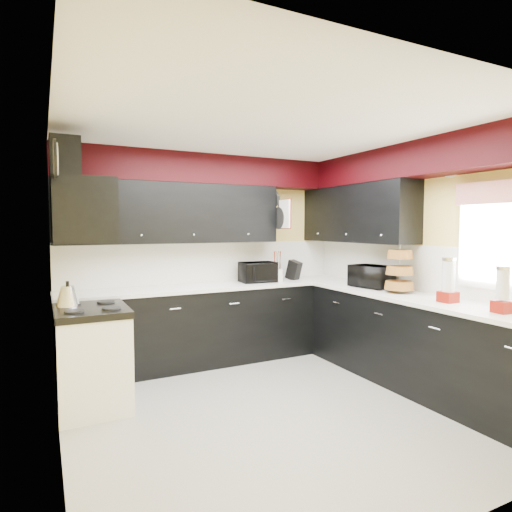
{
  "coord_description": "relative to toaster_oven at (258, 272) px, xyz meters",
  "views": [
    {
      "loc": [
        -1.87,
        -3.31,
        1.65
      ],
      "look_at": [
        0.17,
        0.76,
        1.33
      ],
      "focal_mm": 30.0,
      "sensor_mm": 36.0,
      "label": 1
    }
  ],
  "objects": [
    {
      "name": "kettle",
      "position": [
        -2.25,
        -0.58,
        -0.06
      ],
      "size": [
        0.24,
        0.24,
        0.18
      ],
      "primitive_type": null,
      "rotation": [
        0.0,
        0.0,
        0.19
      ],
      "color": "silver",
      "rests_on": "cooktop"
    },
    {
      "name": "toaster_oven",
      "position": [
        0.0,
        0.0,
        0.0
      ],
      "size": [
        0.47,
        0.4,
        0.25
      ],
      "primitive_type": "imported",
      "rotation": [
        0.0,
        0.0,
        -0.09
      ],
      "color": "black",
      "rests_on": "counter_back"
    },
    {
      "name": "upper_back",
      "position": [
        -1.07,
        0.12,
        0.73
      ],
      "size": [
        2.6,
        0.35,
        0.7
      ],
      "primitive_type": "cube",
      "color": "black",
      "rests_on": "wall_back"
    },
    {
      "name": "cab_right",
      "position": [
        0.93,
        -1.8,
        -0.62
      ],
      "size": [
        0.6,
        3.0,
        0.9
      ],
      "primitive_type": "cube",
      "color": "black",
      "rests_on": "ground"
    },
    {
      "name": "wall_right",
      "position": [
        1.23,
        -1.5,
        0.18
      ],
      "size": [
        0.06,
        3.6,
        2.5
      ],
      "primitive_type": "cube",
      "color": "#E0C666",
      "rests_on": "ground"
    },
    {
      "name": "cab_back",
      "position": [
        -0.57,
        -0.0,
        -0.62
      ],
      "size": [
        3.6,
        0.6,
        0.9
      ],
      "primitive_type": "cube",
      "color": "black",
      "rests_on": "ground"
    },
    {
      "name": "splash_back",
      "position": [
        -0.57,
        0.29,
        0.12
      ],
      "size": [
        3.6,
        0.02,
        0.5
      ],
      "primitive_type": "cube",
      "color": "white",
      "rests_on": "counter_back"
    },
    {
      "name": "window",
      "position": [
        1.22,
        -2.4,
        0.48
      ],
      "size": [
        0.03,
        0.86,
        0.96
      ],
      "primitive_type": null,
      "color": "white",
      "rests_on": "wall_right"
    },
    {
      "name": "cut_board",
      "position": [
        0.26,
        -0.2,
        0.73
      ],
      "size": [
        0.03,
        0.26,
        0.35
      ],
      "primitive_type": "cube",
      "color": "white",
      "rests_on": "upper_back"
    },
    {
      "name": "baskets",
      "position": [
        0.95,
        -1.45,
        0.11
      ],
      "size": [
        0.27,
        0.27,
        0.5
      ],
      "primitive_type": null,
      "color": "brown",
      "rests_on": "upper_right"
    },
    {
      "name": "splash_right",
      "position": [
        1.22,
        -1.5,
        0.12
      ],
      "size": [
        0.02,
        3.6,
        0.5
      ],
      "primitive_type": "cube",
      "color": "white",
      "rests_on": "counter_right"
    },
    {
      "name": "counter_back",
      "position": [
        -0.57,
        -0.0,
        -0.15
      ],
      "size": [
        3.62,
        0.64,
        0.04
      ],
      "primitive_type": "cube",
      "color": "white",
      "rests_on": "cab_back"
    },
    {
      "name": "clock",
      "position": [
        -2.34,
        -1.25,
        1.08
      ],
      "size": [
        0.03,
        0.3,
        0.3
      ],
      "primitive_type": null,
      "color": "black",
      "rests_on": "wall_left"
    },
    {
      "name": "pan_mid",
      "position": [
        0.25,
        -0.08,
        0.68
      ],
      "size": [
        0.03,
        0.28,
        0.46
      ],
      "primitive_type": null,
      "color": "black",
      "rests_on": "upper_back"
    },
    {
      "name": "deco_plate",
      "position": [
        1.2,
        -1.85,
        1.18
      ],
      "size": [
        0.03,
        0.24,
        0.24
      ],
      "primitive_type": null,
      "color": "white",
      "rests_on": "wall_right"
    },
    {
      "name": "upper_right",
      "position": [
        1.06,
        -0.6,
        0.73
      ],
      "size": [
        0.35,
        1.8,
        0.7
      ],
      "primitive_type": "cube",
      "color": "black",
      "rests_on": "wall_right"
    },
    {
      "name": "wall_left",
      "position": [
        -2.37,
        -1.5,
        0.18
      ],
      "size": [
        0.06,
        3.6,
        2.5
      ],
      "primitive_type": "cube",
      "color": "#E0C666",
      "rests_on": "ground"
    },
    {
      "name": "cooktop",
      "position": [
        -2.07,
        -0.75,
        -0.18
      ],
      "size": [
        0.62,
        0.77,
        0.06
      ],
      "primitive_type": "cube",
      "color": "black",
      "rests_on": "stove"
    },
    {
      "name": "utensil_crock",
      "position": [
        0.25,
        -0.06,
        -0.05
      ],
      "size": [
        0.15,
        0.15,
        0.16
      ],
      "primitive_type": "cylinder",
      "rotation": [
        0.0,
        0.0,
        -0.02
      ],
      "color": "white",
      "rests_on": "counter_back"
    },
    {
      "name": "ground",
      "position": [
        -0.57,
        -1.5,
        -1.07
      ],
      "size": [
        3.6,
        3.6,
        0.0
      ],
      "primitive_type": "plane",
      "color": "gray",
      "rests_on": "ground"
    },
    {
      "name": "pan_low",
      "position": [
        0.25,
        0.18,
        0.65
      ],
      "size": [
        0.03,
        0.24,
        0.42
      ],
      "primitive_type": null,
      "color": "black",
      "rests_on": "upper_back"
    },
    {
      "name": "dispenser_a",
      "position": [
        0.93,
        -2.09,
        0.07
      ],
      "size": [
        0.15,
        0.15,
        0.39
      ],
      "primitive_type": null,
      "rotation": [
        0.0,
        0.0,
        -0.03
      ],
      "color": "#57100C",
      "rests_on": "counter_right"
    },
    {
      "name": "hood_duct",
      "position": [
        -2.25,
        -0.75,
        1.13
      ],
      "size": [
        0.24,
        0.4,
        0.4
      ],
      "primitive_type": "cube",
      "color": "black",
      "rests_on": "wall_left"
    },
    {
      "name": "stove",
      "position": [
        -2.07,
        -0.75,
        -0.64
      ],
      "size": [
        0.6,
        0.75,
        0.86
      ],
      "primitive_type": "cube",
      "color": "white",
      "rests_on": "ground"
    },
    {
      "name": "counter_right",
      "position": [
        0.93,
        -1.8,
        -0.15
      ],
      "size": [
        0.64,
        3.02,
        0.04
      ],
      "primitive_type": "cube",
      "color": "white",
      "rests_on": "cab_right"
    },
    {
      "name": "wall_back",
      "position": [
        -0.57,
        0.3,
        0.18
      ],
      "size": [
        3.6,
        0.06,
        2.5
      ],
      "primitive_type": "cube",
      "color": "#E0C666",
      "rests_on": "ground"
    },
    {
      "name": "pan_top",
      "position": [
        0.25,
        0.05,
        0.93
      ],
      "size": [
        0.03,
        0.22,
        0.4
      ],
      "primitive_type": null,
      "color": "black",
      "rests_on": "upper_back"
    },
    {
      "name": "microwave",
      "position": [
        0.96,
        -1.02,
        0.0
      ],
      "size": [
        0.38,
        0.51,
        0.26
      ],
      "primitive_type": "imported",
      "rotation": [
        0.0,
        0.0,
        1.72
      ],
      "color": "black",
      "rests_on": "counter_right"
    },
    {
      "name": "valance",
      "position": [
        1.16,
        -2.4,
        0.88
      ],
      "size": [
        0.04,
        0.88,
        0.2
      ],
      "primitive_type": "cube",
      "color": "red",
      "rests_on": "wall_right"
    },
    {
      "name": "dispenser_b",
      "position": [
        0.9,
        -2.63,
        0.05
      ],
      "size": [
        0.14,
        0.14,
        0.35
      ],
      "primitive_type": null,
      "rotation": [
        0.0,
        0.0,
        -0.09
      ],
      "color": "#680001",
      "rests_on": "counter_right"
    },
    {
      "name": "soffit_back",
      "position": [
        -0.57,
        0.12,
        1.26
      ],
      "size": [
        3.6,
        0.36,
        0.35
      ],
      "primitive_type": "cube",
      "color": "black",
      "rests_on": "wall_back"
    },
    {
      "name": "soffit_right",
      "position": [
        1.05,
        -1.68,
        1.26
      ],
      "size": [
        0.36,
        3.24,
        0.35
      ],
      "primitive_type": "cube",
      "color": "black",
      "rests_on": "wall_right"
    },
    {
      "name": "hood",
      "position": [
        -2.12,
        -0.75,
        0.71
      ],
      "size": [
        0.5,
        0.78,
        0.55
      ],
      "primitive_type": "cube",
      "color": "black",
      "rests_on": "wall_left"
    },
    {
      "name": "ceiling",
      "position": [
        -0.57,
        -1.5,
        1.43
      ],
      "size": [
        3.6,
        3.6,
        0.06
      ],
      "primitive_type": "cube",
      "color": "white",
      "rests_on": "wall_back"
    },
    {
      "name": "knife_block",
      "position": [
        0.53,
        0.0,
        -0.0
      ],
      "size": [
        0.16,
        0.19,
        0.25
      ],
      "primitive_type": "cube",
      "rotation": [
        0.0,
        0.0,
        0.36
      ],
      "color": "black",
      "rests_on": "counter_back"
    }
  ]
}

